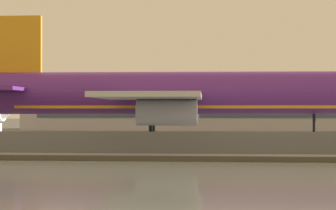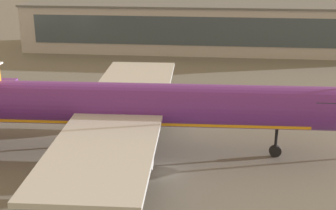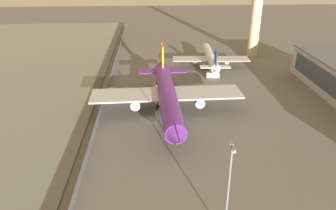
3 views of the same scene
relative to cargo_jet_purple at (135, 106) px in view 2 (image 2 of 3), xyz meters
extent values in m
plane|color=#66635E|center=(4.32, -5.33, -6.56)|extent=(500.00, 500.00, 0.00)
cylinder|color=#602889|center=(0.78, 0.03, 0.24)|extent=(50.15, 7.15, 5.55)
cube|color=#232D3D|center=(23.77, 0.76, 0.93)|extent=(3.20, 4.81, 1.67)
cube|color=orange|center=(0.78, 0.03, -1.29)|extent=(42.62, 5.80, 1.00)
cube|color=#B7BABF|center=(-2.10, 11.94, -0.46)|extent=(11.76, 24.34, 0.56)
cube|color=#B7BABF|center=(-1.33, -12.05, -0.46)|extent=(11.76, 24.34, 0.56)
cylinder|color=#B7BABF|center=(-0.54, 10.07, -2.26)|extent=(7.09, 3.28, 3.05)
cylinder|color=#B7BABF|center=(0.11, -10.08, -2.26)|extent=(7.09, 3.28, 3.05)
cylinder|color=black|center=(18.28, 0.59, -4.16)|extent=(0.39, 0.39, 3.25)
cylinder|color=black|center=(18.28, 0.59, -5.79)|extent=(1.57, 0.66, 1.55)
cylinder|color=black|center=(-2.81, 2.83, -4.16)|extent=(0.44, 0.44, 3.25)
cylinder|color=black|center=(-2.81, 2.83, -5.79)|extent=(1.83, 1.31, 1.79)
cylinder|color=black|center=(-2.62, -3.00, -4.16)|extent=(0.44, 0.44, 3.25)
cylinder|color=black|center=(-2.62, -3.00, -5.79)|extent=(1.83, 1.31, 1.79)
cube|color=#B2B2B7|center=(10.71, 65.39, -0.80)|extent=(98.74, 18.54, 11.52)
cube|color=#3D4C5B|center=(10.71, 56.03, -0.23)|extent=(90.84, 0.16, 6.91)
cube|color=#5B5E63|center=(10.71, 65.39, 5.21)|extent=(99.34, 19.14, 0.50)
camera|label=1|loc=(6.90, -85.31, -1.96)|focal=70.00mm
camera|label=2|loc=(9.95, -56.09, 19.83)|focal=50.00mm
camera|label=3|loc=(94.62, -5.01, 40.02)|focal=35.00mm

